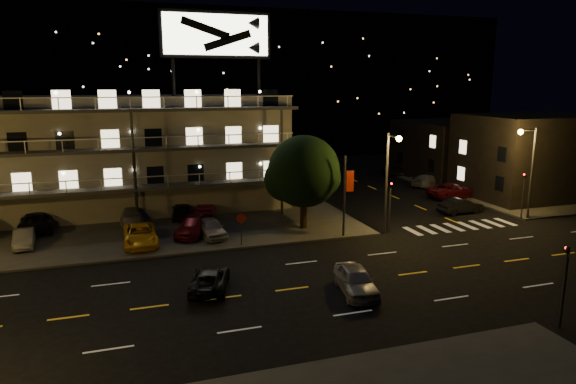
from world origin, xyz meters
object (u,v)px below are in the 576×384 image
object	(u,v)px
lot_car_4	(211,228)
lot_car_2	(140,235)
tree	(303,174)
lot_car_7	(132,215)
side_car_0	(461,206)
road_car_east	(356,280)
road_car_west	(210,279)

from	to	relation	value
lot_car_4	lot_car_2	bearing A→B (deg)	176.29
tree	lot_car_7	world-z (taller)	tree
lot_car_7	side_car_0	xyz separation A→B (m)	(28.68, -5.54, -0.11)
lot_car_2	road_car_east	distance (m)	16.90
lot_car_2	road_car_west	world-z (taller)	lot_car_2
lot_car_2	lot_car_4	size ratio (longest dim) A/B	1.22
tree	side_car_0	size ratio (longest dim) A/B	1.80
lot_car_7	road_car_east	xyz separation A→B (m)	(11.69, -19.15, -0.04)
lot_car_2	lot_car_4	world-z (taller)	lot_car_4
lot_car_2	side_car_0	bearing A→B (deg)	1.35
lot_car_4	road_car_east	world-z (taller)	lot_car_4
lot_car_4	side_car_0	xyz separation A→B (m)	(23.02, 0.74, -0.17)
lot_car_2	side_car_0	xyz separation A→B (m)	(28.24, 0.99, -0.16)
road_car_east	road_car_west	xyz separation A→B (m)	(-7.77, 3.15, -0.15)
tree	road_car_west	xyz separation A→B (m)	(-9.24, -9.89, -4.02)
lot_car_4	side_car_0	bearing A→B (deg)	-4.62
lot_car_4	lot_car_7	xyz separation A→B (m)	(-5.66, 6.28, -0.05)
tree	lot_car_2	size ratio (longest dim) A/B	1.49
lot_car_2	lot_car_7	size ratio (longest dim) A/B	1.12
tree	road_car_west	size ratio (longest dim) A/B	1.71
tree	lot_car_7	size ratio (longest dim) A/B	1.67
side_car_0	road_car_east	size ratio (longest dim) A/B	0.94
tree	lot_car_2	distance (m)	13.29
side_car_0	road_car_west	distance (m)	26.88
side_car_0	road_car_west	size ratio (longest dim) A/B	0.95
road_car_east	road_car_west	distance (m)	8.38
road_car_west	lot_car_2	bearing A→B (deg)	-53.41
side_car_0	road_car_east	xyz separation A→B (m)	(-16.99, -13.60, 0.07)
lot_car_7	lot_car_4	bearing A→B (deg)	133.80
lot_car_2	lot_car_7	bearing A→B (deg)	93.16
road_car_east	road_car_west	world-z (taller)	road_car_east
tree	road_car_east	world-z (taller)	tree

